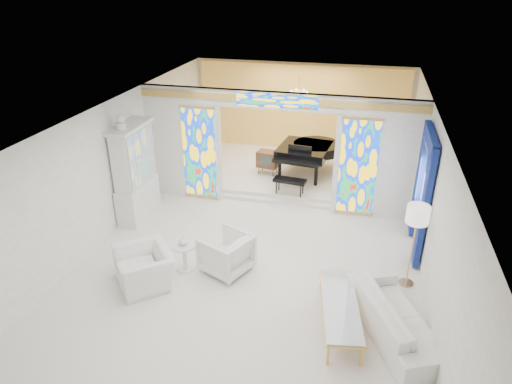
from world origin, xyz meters
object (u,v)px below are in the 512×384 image
(coffee_table, at_px, (340,304))
(tv_console, at_px, (268,159))
(china_cabinet, at_px, (135,173))
(grand_piano, at_px, (310,150))
(sofa, at_px, (397,317))
(armchair_left, at_px, (144,267))
(armchair_right, at_px, (226,253))

(coffee_table, relative_size, tv_console, 3.04)
(china_cabinet, height_order, coffee_table, china_cabinet)
(china_cabinet, bearing_deg, grand_piano, 40.63)
(china_cabinet, height_order, sofa, china_cabinet)
(china_cabinet, relative_size, armchair_left, 2.42)
(armchair_left, relative_size, sofa, 0.48)
(armchair_left, height_order, sofa, armchair_left)
(armchair_left, height_order, tv_console, tv_console)
(grand_piano, height_order, tv_console, grand_piano)
(armchair_right, bearing_deg, grand_piano, -166.79)
(armchair_left, distance_m, grand_piano, 6.31)
(armchair_left, bearing_deg, coffee_table, 45.58)
(china_cabinet, distance_m, tv_console, 4.01)
(armchair_right, relative_size, grand_piano, 0.33)
(grand_piano, bearing_deg, china_cabinet, -132.94)
(tv_console, bearing_deg, armchair_right, -77.89)
(armchair_left, height_order, grand_piano, grand_piano)
(coffee_table, distance_m, grand_piano, 6.23)
(armchair_left, xyz_separation_m, armchair_right, (1.42, 0.80, 0.05))
(armchair_right, distance_m, tv_console, 4.71)
(sofa, distance_m, grand_piano, 6.53)
(grand_piano, xyz_separation_m, tv_console, (-1.17, -0.31, -0.27))
(china_cabinet, bearing_deg, sofa, -24.33)
(armchair_right, bearing_deg, coffee_table, 90.68)
(armchair_right, bearing_deg, china_cabinet, -97.26)
(armchair_right, bearing_deg, sofa, 96.91)
(armchair_right, relative_size, sofa, 0.38)
(china_cabinet, xyz_separation_m, coffee_table, (5.21, -2.78, -0.76))
(china_cabinet, height_order, tv_console, china_cabinet)
(armchair_right, relative_size, tv_console, 1.32)
(tv_console, bearing_deg, china_cabinet, -121.90)
(armchair_right, distance_m, grand_piano, 5.13)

